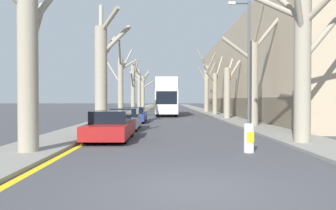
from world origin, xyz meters
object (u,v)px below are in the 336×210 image
object	(u,v)px
double_decker_bus	(166,95)
lamp_post	(247,58)
street_tree_left_0	(27,55)
street_tree_right_4	(206,84)
parked_car_1	(125,119)
street_tree_left_5	(143,90)
street_tree_right_3	(215,90)
parked_car_2	(134,115)
street_tree_left_4	(138,88)
traffic_bollard	(249,138)
street_tree_right_0	(303,55)
street_tree_left_2	(121,83)
street_tree_left_1	(102,70)
parked_car_0	(111,126)
street_tree_right_1	(253,77)
street_tree_left_3	(133,87)
street_tree_right_2	(228,90)

from	to	relation	value
double_decker_bus	lamp_post	size ratio (longest dim) A/B	1.25
street_tree_left_0	street_tree_right_4	bearing A→B (deg)	73.68
lamp_post	double_decker_bus	bearing A→B (deg)	105.81
parked_car_1	street_tree_left_5	bearing A→B (deg)	92.54
street_tree_right_3	parked_car_2	distance (m)	14.78
street_tree_left_4	street_tree_right_4	size ratio (longest dim) A/B	0.89
traffic_bollard	double_decker_bus	bearing A→B (deg)	96.08
street_tree_right_0	street_tree_left_2	bearing A→B (deg)	116.94
street_tree_left_0	street_tree_left_5	xyz separation A→B (m)	(0.07, 56.03, 0.40)
traffic_bollard	parked_car_1	bearing A→B (deg)	121.95
street_tree_left_1	street_tree_right_3	bearing A→B (deg)	57.87
street_tree_left_1	parked_car_0	size ratio (longest dim) A/B	1.96
street_tree_right_3	street_tree_left_5	bearing A→B (deg)	110.32
street_tree_right_0	street_tree_right_1	bearing A→B (deg)	88.46
street_tree_left_2	street_tree_right_1	xyz separation A→B (m)	(10.53, -11.71, -0.22)
street_tree_left_2	street_tree_right_1	distance (m)	15.75
street_tree_right_1	traffic_bollard	bearing A→B (deg)	-105.63
street_tree_left_2	parked_car_2	bearing A→B (deg)	-72.99
street_tree_left_0	street_tree_left_4	world-z (taller)	street_tree_left_4
street_tree_left_4	traffic_bollard	bearing A→B (deg)	-80.18
street_tree_right_4	parked_car_1	world-z (taller)	street_tree_right_4
street_tree_right_1	parked_car_0	xyz separation A→B (m)	(-8.47, -6.73, -2.74)
street_tree_left_1	street_tree_right_4	bearing A→B (deg)	67.47
double_decker_bus	street_tree_right_1	bearing A→B (deg)	-70.84
street_tree_right_0	parked_car_0	bearing A→B (deg)	167.45
street_tree_left_0	lamp_post	xyz separation A→B (m)	(9.90, 9.55, 1.11)
parked_car_0	street_tree_right_3	bearing A→B (deg)	70.41
street_tree_left_1	double_decker_bus	bearing A→B (deg)	74.44
street_tree_left_1	street_tree_left_5	world-z (taller)	street_tree_left_1
street_tree_left_3	street_tree_left_4	size ratio (longest dim) A/B	0.91
parked_car_1	lamp_post	size ratio (longest dim) A/B	0.49
street_tree_left_5	street_tree_right_4	xyz separation A→B (m)	(10.55, -19.77, 0.26)
parked_car_0	parked_car_2	size ratio (longest dim) A/B	1.00
street_tree_left_0	street_tree_left_3	size ratio (longest dim) A/B	1.02
street_tree_right_1	parked_car_0	size ratio (longest dim) A/B	1.79
lamp_post	street_tree_right_0	bearing A→B (deg)	-86.21
street_tree_left_0	street_tree_right_4	distance (m)	37.79
street_tree_left_4	street_tree_right_3	world-z (taller)	street_tree_left_4
street_tree_right_1	traffic_bollard	xyz separation A→B (m)	(-2.91, -10.42, -2.87)
street_tree_right_0	street_tree_right_3	world-z (taller)	street_tree_right_0
street_tree_right_0	parked_car_2	bearing A→B (deg)	121.33
street_tree_right_4	traffic_bollard	size ratio (longest dim) A/B	8.78
parked_car_2	lamp_post	world-z (taller)	lamp_post
street_tree_left_1	parked_car_0	distance (m)	8.26
parked_car_0	lamp_post	size ratio (longest dim) A/B	0.55
double_decker_bus	street_tree_left_0	bearing A→B (deg)	-99.90
street_tree_right_0	street_tree_right_4	xyz separation A→B (m)	(0.24, 33.99, 0.35)
street_tree_right_1	parked_car_0	distance (m)	11.16
parked_car_1	street_tree_right_4	bearing A→B (deg)	72.53
street_tree_right_2	street_tree_right_4	distance (m)	16.43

